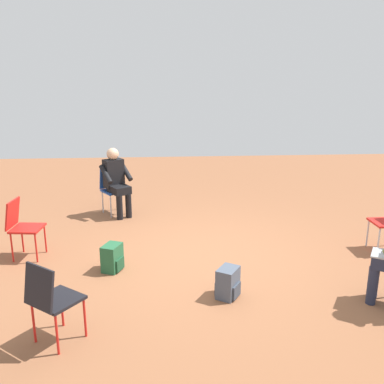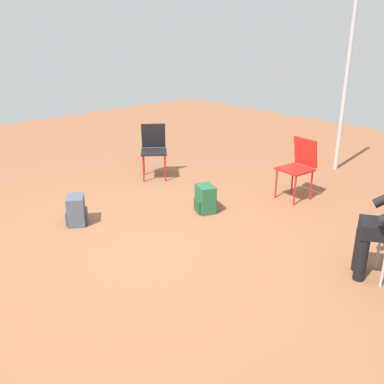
% 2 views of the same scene
% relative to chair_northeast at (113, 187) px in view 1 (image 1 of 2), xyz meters
% --- Properties ---
extents(ground_plane, '(15.28, 15.28, 0.00)m').
position_rel_chair_northeast_xyz_m(ground_plane, '(-2.14, -1.49, -0.50)').
color(ground_plane, brown).
extents(chair_northeast, '(0.58, 0.56, 0.85)m').
position_rel_chair_northeast_xyz_m(chair_northeast, '(0.00, 0.00, 0.00)').
color(chair_northeast, '#1E4799').
rests_on(chair_northeast, ground).
extents(chair_northwest, '(0.58, 0.58, 0.85)m').
position_rel_chair_northeast_xyz_m(chair_northwest, '(-4.05, 0.15, 0.00)').
color(chair_northwest, black).
rests_on(chair_northwest, ground).
extents(chair_north, '(0.44, 0.48, 0.85)m').
position_rel_chair_northeast_xyz_m(chair_north, '(-1.96, 1.05, 0.00)').
color(chair_north, red).
rests_on(chair_north, ground).
extents(person_in_black, '(0.63, 0.63, 1.24)m').
position_rel_chair_northeast_xyz_m(person_in_black, '(-0.14, -0.09, 0.20)').
color(person_in_black, black).
rests_on(person_in_black, ground).
extents(backpack_near_laptop_user, '(0.34, 0.31, 0.36)m').
position_rel_chair_northeast_xyz_m(backpack_near_laptop_user, '(-2.48, -0.24, -0.34)').
color(backpack_near_laptop_user, '#235B38').
rests_on(backpack_near_laptop_user, ground).
extents(backpack_by_empty_chair, '(0.34, 0.32, 0.36)m').
position_rel_chair_northeast_xyz_m(backpack_by_empty_chair, '(-3.28, -1.67, -0.34)').
color(backpack_by_empty_chair, '#475160').
rests_on(backpack_by_empty_chair, ground).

